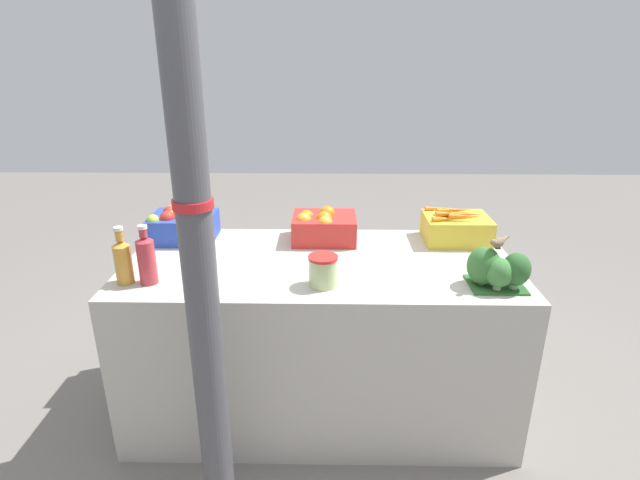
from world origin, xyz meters
name	(u,v)px	position (x,y,z in m)	size (l,w,h in m)	color
ground_plane	(320,402)	(0.00, 0.00, 0.00)	(10.00, 10.00, 0.00)	slate
market_table	(320,335)	(0.00, 0.00, 0.40)	(1.77, 0.83, 0.79)	#B7B2A8
support_pole	(196,237)	(-0.38, -0.62, 1.14)	(0.13, 0.13, 2.28)	#4C4C51
apple_crate	(182,225)	(-0.70, 0.26, 0.87)	(0.31, 0.26, 0.17)	#2847B7
orange_crate	(323,226)	(0.01, 0.26, 0.87)	(0.31, 0.26, 0.17)	red
carrot_crate	(456,227)	(0.67, 0.26, 0.87)	(0.31, 0.26, 0.17)	gold
broccoli_pile	(496,269)	(0.71, -0.27, 0.88)	(0.24, 0.19, 0.17)	#2D602D
juice_bottle_amber	(123,260)	(-0.80, -0.25, 0.89)	(0.07, 0.07, 0.24)	gold
juice_bottle_ruby	(147,259)	(-0.70, -0.25, 0.90)	(0.07, 0.07, 0.25)	#B2333D
pickle_jar	(323,271)	(0.02, -0.26, 0.86)	(0.12, 0.12, 0.13)	#B2C684
sparrow_bird	(498,242)	(0.70, -0.26, 0.99)	(0.10, 0.10, 0.05)	#4C3D2D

